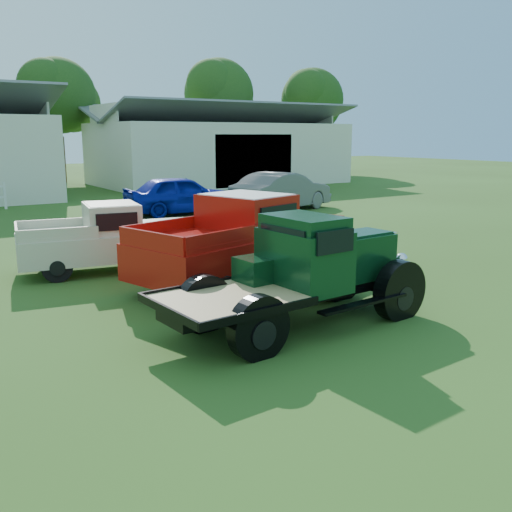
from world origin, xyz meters
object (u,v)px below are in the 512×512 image
red_pickup (243,238)px  misc_car_grey (282,191)px  white_pickup (109,238)px  vintage_flatbed (299,272)px  misc_car_blue (181,195)px

red_pickup → misc_car_grey: (8.04, 9.69, -0.17)m
white_pickup → misc_car_grey: 12.30m
white_pickup → misc_car_grey: bearing=43.9°
vintage_flatbed → white_pickup: size_ratio=1.11×
red_pickup → misc_car_grey: bearing=34.4°
red_pickup → misc_car_grey: red_pickup is taller
vintage_flatbed → white_pickup: (-1.35, 5.88, -0.16)m
misc_car_blue → misc_car_grey: bearing=-102.1°
misc_car_grey → vintage_flatbed: bearing=129.2°
vintage_flatbed → white_pickup: bearing=99.4°
red_pickup → misc_car_blue: (3.78, 11.01, -0.19)m
misc_car_grey → red_pickup: bearing=124.2°
white_pickup → red_pickup: bearing=-42.7°
white_pickup → misc_car_blue: (5.92, 8.22, 0.00)m
white_pickup → misc_car_blue: size_ratio=0.92×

